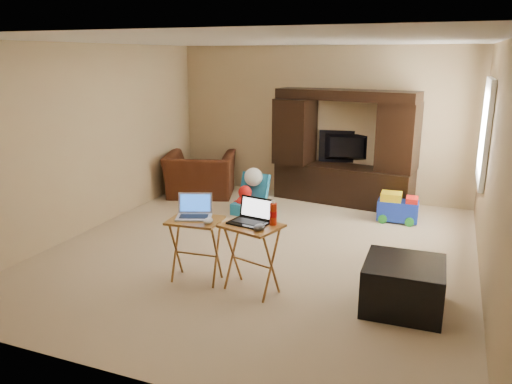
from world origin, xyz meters
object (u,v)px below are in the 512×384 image
at_px(push_toy, 398,207).
at_px(ottoman, 403,285).
at_px(television, 347,148).
at_px(entertainment_center, 344,148).
at_px(water_bottle, 273,214).
at_px(mouse_right, 259,227).
at_px(tray_table_left, 196,250).
at_px(laptop_left, 193,207).
at_px(mouse_left, 208,221).
at_px(laptop_right, 248,212).
at_px(recliner, 200,175).
at_px(plush_toy, 245,199).
at_px(tray_table_right, 252,258).
at_px(child_rocker, 250,194).

xyz_separation_m(push_toy, ottoman, (0.33, -2.64, 0.02)).
height_order(television, ottoman, television).
distance_m(entertainment_center, water_bottle, 3.44).
distance_m(push_toy, ottoman, 2.66).
distance_m(ottoman, mouse_right, 1.48).
distance_m(push_toy, tray_table_left, 3.34).
height_order(television, laptop_left, television).
bearing_deg(mouse_left, laptop_right, 10.05).
bearing_deg(push_toy, recliner, 174.46).
distance_m(plush_toy, push_toy, 2.26).
bearing_deg(ottoman, tray_table_right, -172.53).
distance_m(television, mouse_left, 3.85).
distance_m(entertainment_center, ottoman, 3.63).
bearing_deg(tray_table_left, mouse_left, -24.81).
relative_size(laptop_left, water_bottle, 1.63).
height_order(television, tray_table_left, television).
bearing_deg(plush_toy, laptop_left, -80.22).
bearing_deg(ottoman, push_toy, 97.19).
bearing_deg(mouse_right, mouse_left, 173.48).
bearing_deg(laptop_right, child_rocker, 121.93).
bearing_deg(tray_table_right, push_toy, 83.70).
bearing_deg(child_rocker, mouse_right, -57.63).
height_order(recliner, mouse_right, mouse_right).
height_order(plush_toy, water_bottle, water_bottle).
bearing_deg(plush_toy, entertainment_center, 41.55).
height_order(push_toy, ottoman, ottoman).
xyz_separation_m(plush_toy, tray_table_left, (0.44, -2.39, 0.13)).
bearing_deg(plush_toy, mouse_left, -75.70).
relative_size(entertainment_center, child_rocker, 3.66).
xyz_separation_m(child_rocker, tray_table_left, (0.35, -2.38, 0.04)).
height_order(recliner, laptop_right, laptop_right).
bearing_deg(child_rocker, mouse_left, -69.26).
bearing_deg(mouse_left, tray_table_right, 6.70).
bearing_deg(child_rocker, tray_table_right, -59.17).
relative_size(ottoman, water_bottle, 3.29).
bearing_deg(television, water_bottle, 80.37).
relative_size(television, mouse_left, 6.60).
bearing_deg(child_rocker, water_bottle, -54.42).
height_order(plush_toy, push_toy, plush_toy).
distance_m(child_rocker, tray_table_right, 2.59).
bearing_deg(recliner, tray_table_right, 107.72).
relative_size(child_rocker, laptop_left, 1.68).
distance_m(laptop_left, mouse_left, 0.26).
bearing_deg(mouse_left, mouse_right, -6.52).
bearing_deg(entertainment_center, television, 98.02).
bearing_deg(mouse_left, recliner, 119.17).
relative_size(laptop_right, mouse_left, 2.68).
xyz_separation_m(entertainment_center, ottoman, (1.30, -3.33, -0.68)).
xyz_separation_m(television, mouse_right, (-0.05, -3.86, -0.13)).
distance_m(push_toy, tray_table_right, 3.06).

